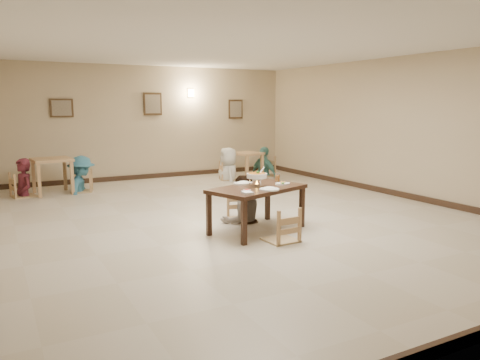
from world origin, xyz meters
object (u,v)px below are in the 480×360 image
main_table (257,192)px  bg_diner_c (228,148)px  bg_diner_a (21,158)px  chair_far (241,193)px  chair_near (281,209)px  bg_diner_b (80,156)px  main_diner (242,175)px  bg_table_left (52,164)px  bg_chair_ll (23,174)px  bg_chair_rr (264,158)px  bg_chair_lr (81,171)px  bg_diner_d (264,147)px  bg_table_right (247,157)px  bg_chair_rl (228,163)px  curry_warmer (257,176)px  drink_glass (277,177)px

main_table → bg_diner_c: (1.91, 4.79, 0.23)m
bg_diner_a → chair_far: bearing=20.7°
chair_near → bg_diner_b: size_ratio=0.58×
main_table → main_diner: size_ratio=1.07×
bg_table_left → bg_chair_ll: size_ratio=0.87×
bg_chair_rr → bg_chair_ll: bearing=-105.0°
bg_table_left → bg_chair_lr: bearing=-4.0°
bg_chair_rr → bg_diner_c: (-1.19, -0.12, 0.34)m
chair_near → bg_chair_lr: (-1.87, 5.46, 0.00)m
main_table → bg_chair_ll: bearing=104.0°
bg_table_left → bg_chair_ll: bg_chair_ll is taller
main_table → chair_far: chair_far is taller
bg_chair_rr → bg_diner_a: bearing=-105.0°
main_table → bg_diner_d: (3.09, 4.90, 0.20)m
chair_near → bg_diner_c: bg_diner_c is taller
bg_table_left → bg_chair_lr: size_ratio=0.90×
chair_far → bg_table_left: bearing=136.5°
chair_far → bg_table_right: (2.39, 4.08, 0.10)m
bg_chair_lr → bg_chair_rl: 3.75m
curry_warmer → bg_chair_rl: 5.11m
bg_chair_rr → drink_glass: bearing=-44.6°
main_table → bg_diner_b: 5.17m
main_diner → bg_chair_lr: 4.59m
chair_near → bg_diner_d: size_ratio=0.58×
bg_diner_c → bg_diner_b: bearing=-76.3°
main_diner → bg_diner_d: bg_diner_d is taller
main_table → chair_far: 0.78m
main_table → bg_diner_a: bearing=104.0°
main_diner → bg_chair_rl: size_ratio=1.74×
bg_diner_c → bg_diner_a: bearing=-76.0°
curry_warmer → bg_diner_b: bg_diner_b is taller
chair_far → chair_near: bearing=-78.9°
bg_chair_ll → bg_diner_c: (4.97, -0.03, 0.36)m
main_table → bg_chair_rr: size_ratio=1.63×
chair_far → bg_chair_rr: bg_chair_rr is taller
main_table → curry_warmer: size_ratio=4.76×
bg_diner_d → curry_warmer: bearing=132.5°
drink_glass → bg_diner_b: size_ratio=0.09×
main_table → bg_chair_lr: bearing=92.4°
curry_warmer → bg_chair_lr: size_ratio=0.37×
drink_glass → bg_table_left: drink_glass is taller
bg_diner_b → bg_chair_rr: bearing=-66.0°
bg_table_right → bg_diner_a: bg_diner_a is taller
chair_near → bg_chair_rl: 5.74m
bg_diner_a → bg_diner_d: (6.16, 0.09, -0.01)m
bg_chair_ll → bg_diner_a: bg_diner_a is taller
chair_near → bg_chair_rl: size_ratio=1.05×
curry_warmer → bg_diner_b: (-1.87, 4.77, -0.04)m
bg_chair_rl → bg_diner_b: 3.77m
bg_table_right → bg_diner_a: size_ratio=0.51×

